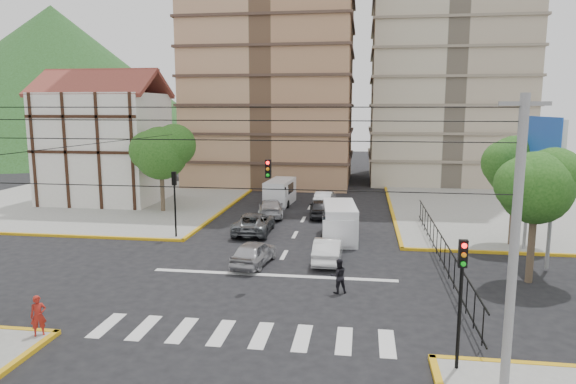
% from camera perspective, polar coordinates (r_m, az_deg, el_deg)
% --- Properties ---
extents(ground, '(160.00, 160.00, 0.00)m').
position_cam_1_polar(ground, '(26.30, -2.13, -10.05)').
color(ground, black).
rests_on(ground, ground).
extents(sidewalk_nw, '(26.00, 26.00, 0.15)m').
position_cam_1_polar(sidewalk_nw, '(51.45, -20.32, -0.92)').
color(sidewalk_nw, gray).
rests_on(sidewalk_nw, ground).
extents(sidewalk_ne, '(26.00, 26.00, 0.15)m').
position_cam_1_polar(sidewalk_ne, '(47.80, 27.04, -2.11)').
color(sidewalk_ne, gray).
rests_on(sidewalk_ne, ground).
extents(crosswalk_stripes, '(12.00, 2.40, 0.01)m').
position_cam_1_polar(crosswalk_stripes, '(20.85, -5.21, -15.43)').
color(crosswalk_stripes, silver).
rests_on(crosswalk_stripes, ground).
extents(stop_line, '(13.00, 0.40, 0.01)m').
position_cam_1_polar(stop_line, '(27.41, -1.67, -9.21)').
color(stop_line, silver).
rests_on(stop_line, ground).
extents(tudor_building, '(10.80, 8.05, 12.23)m').
position_cam_1_polar(tudor_building, '(50.36, -19.65, 4.85)').
color(tudor_building, silver).
rests_on(tudor_building, ground).
extents(distant_hill, '(70.00, 70.00, 28.00)m').
position_cam_1_polar(distant_hill, '(111.71, -24.41, 11.25)').
color(distant_hill, '#214316').
rests_on(distant_hill, ground).
extents(park_fence, '(0.10, 22.50, 1.66)m').
position_cam_1_polar(park_fence, '(30.51, 16.51, -7.67)').
color(park_fence, black).
rests_on(park_fence, ground).
extents(billboard, '(0.36, 6.20, 8.10)m').
position_cam_1_polar(billboard, '(32.08, 26.33, 3.50)').
color(billboard, slate).
rests_on(billboard, ground).
extents(tree_park_a, '(4.41, 3.60, 6.83)m').
position_cam_1_polar(tree_park_a, '(28.00, 26.00, 0.76)').
color(tree_park_a, '#473828').
rests_on(tree_park_a, ground).
extents(tree_park_c, '(4.65, 3.80, 7.25)m').
position_cam_1_polar(tree_park_c, '(34.91, 24.18, 2.95)').
color(tree_park_c, '#473828').
rests_on(tree_park_c, ground).
extents(tree_tudor, '(5.39, 4.40, 7.43)m').
position_cam_1_polar(tree_tudor, '(43.76, -13.83, 4.48)').
color(tree_tudor, '#473828').
rests_on(tree_tudor, ground).
extents(traffic_light_se, '(0.28, 0.22, 4.40)m').
position_cam_1_polar(traffic_light_se, '(17.82, 18.69, -9.55)').
color(traffic_light_se, black).
rests_on(traffic_light_se, ground).
extents(traffic_light_nw, '(0.28, 0.22, 4.40)m').
position_cam_1_polar(traffic_light_nw, '(34.92, -12.49, -0.13)').
color(traffic_light_nw, black).
rests_on(traffic_light_nw, ground).
extents(traffic_light_hanging, '(18.00, 9.12, 0.92)m').
position_cam_1_polar(traffic_light_hanging, '(22.98, -3.13, 2.26)').
color(traffic_light_hanging, black).
rests_on(traffic_light_hanging, ground).
extents(utility_pole_se, '(1.40, 0.28, 9.00)m').
position_cam_1_polar(utility_pole_se, '(16.51, 23.85, -5.37)').
color(utility_pole_se, slate).
rests_on(utility_pole_se, ground).
extents(van_right_lane, '(2.59, 5.45, 2.37)m').
position_cam_1_polar(van_right_lane, '(34.25, 5.73, -3.48)').
color(van_right_lane, silver).
rests_on(van_right_lane, ground).
extents(van_left_lane, '(2.35, 5.14, 2.25)m').
position_cam_1_polar(van_left_lane, '(46.42, -0.94, -0.11)').
color(van_left_lane, silver).
rests_on(van_left_lane, ground).
extents(car_silver_front_left, '(2.24, 4.32, 1.40)m').
position_cam_1_polar(car_silver_front_left, '(29.00, -3.82, -6.74)').
color(car_silver_front_left, '#AFAEB3').
rests_on(car_silver_front_left, ground).
extents(car_white_front_right, '(1.54, 4.34, 1.43)m').
position_cam_1_polar(car_white_front_right, '(29.58, 4.46, -6.40)').
color(car_white_front_right, white).
rests_on(car_white_front_right, ground).
extents(car_grey_mid_left, '(2.56, 5.32, 1.46)m').
position_cam_1_polar(car_grey_mid_left, '(36.20, -3.78, -3.43)').
color(car_grey_mid_left, slate).
rests_on(car_grey_mid_left, ground).
extents(car_silver_rear_left, '(2.77, 5.14, 1.42)m').
position_cam_1_polar(car_silver_rear_left, '(41.52, -1.93, -1.79)').
color(car_silver_rear_left, '#B6B7BB').
rests_on(car_silver_rear_left, ground).
extents(car_darkgrey_mid_right, '(2.14, 4.46, 1.47)m').
position_cam_1_polar(car_darkgrey_mid_right, '(41.36, 3.63, -1.81)').
color(car_darkgrey_mid_right, '#262629').
rests_on(car_darkgrey_mid_right, ground).
extents(car_white_rear_right, '(1.77, 4.31, 1.39)m').
position_cam_1_polar(car_white_rear_right, '(46.03, 4.11, -0.72)').
color(car_white_rear_right, white).
rests_on(car_white_rear_right, ground).
extents(pedestrian_sw_corner, '(0.68, 0.64, 1.56)m').
position_cam_1_polar(pedestrian_sw_corner, '(22.17, -26.00, -12.24)').
color(pedestrian_sw_corner, '#A72319').
rests_on(pedestrian_sw_corner, sidewalk_sw).
extents(pedestrian_crosswalk, '(0.98, 0.88, 1.68)m').
position_cam_1_polar(pedestrian_crosswalk, '(24.78, 5.62, -9.27)').
color(pedestrian_crosswalk, black).
rests_on(pedestrian_crosswalk, ground).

